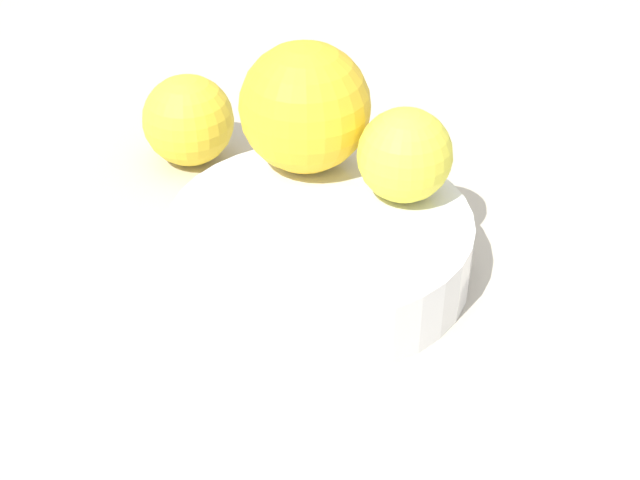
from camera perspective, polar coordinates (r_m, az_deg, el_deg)
The scene contains 5 objects.
ground_plane at distance 59.25cm, azimuth 0.00°, elevation -2.77°, with size 110.00×110.00×2.00cm, color #BCB29E.
fruit_bowl at distance 57.43cm, azimuth 0.00°, elevation -0.43°, with size 19.10×19.10×4.22cm.
orange_in_bowl_0 at distance 59.38cm, azimuth -0.95°, elevation 8.32°, with size 8.63×8.63×8.63cm, color yellow.
orange_in_bowl_1 at distance 56.89cm, azimuth 5.34°, elevation 5.32°, with size 6.01×6.01×6.01cm, color yellow.
orange_loose_0 at distance 69.27cm, azimuth -8.26°, elevation 7.44°, with size 6.88×6.88×6.88cm, color yellow.
Camera 1 is at (2.23, 46.23, 36.00)cm, focal length 51.04 mm.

